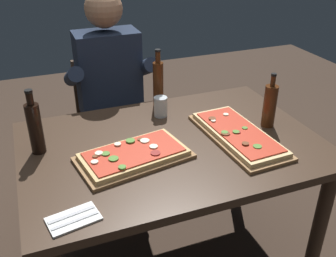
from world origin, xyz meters
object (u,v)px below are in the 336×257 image
Objects in this scene: tumbler_near_camera at (161,107)px; vinegar_bottle_green at (158,83)px; pizza_rectangular_front at (134,155)px; diner_chair at (110,118)px; dining_table at (172,159)px; pizza_rectangular_left at (238,135)px; wine_bottle_dark at (270,105)px; seated_diner at (111,89)px; oil_bottle_amber at (35,127)px.

vinegar_bottle_green is at bearing 75.60° from tumbler_near_camera.
tumbler_near_camera is (0.26, 0.36, 0.03)m from pizza_rectangular_front.
pizza_rectangular_front is at bearing -95.86° from diner_chair.
pizza_rectangular_left reaches higher than dining_table.
pizza_rectangular_front is 0.57m from vinegar_bottle_green.
diner_chair is (-0.43, 0.93, -0.27)m from pizza_rectangular_left.
tumbler_near_camera is at bearing 80.36° from dining_table.
wine_bottle_dark is (0.73, 0.06, 0.09)m from pizza_rectangular_front.
diner_chair reaches higher than tumbler_near_camera.
seated_diner is (-0.11, 0.74, 0.10)m from dining_table.
dining_table is 4.27× the size of vinegar_bottle_green.
wine_bottle_dark is 1.14m from diner_chair.
oil_bottle_amber reaches higher than pizza_rectangular_front.
vinegar_bottle_green is 0.40m from seated_diner.
wine_bottle_dark is 2.63× the size of tumbler_near_camera.
wine_bottle_dark is 0.61m from vinegar_bottle_green.
vinegar_bottle_green is at bearing 115.71° from pizza_rectangular_left.
dining_table is 4.61× the size of oil_bottle_amber.
seated_diner is at bearing 98.79° from dining_table.
oil_bottle_amber is 0.93× the size of vinegar_bottle_green.
wine_bottle_dark is at bearing 4.59° from pizza_rectangular_front.
dining_table is 0.32m from tumbler_near_camera.
pizza_rectangular_front is 0.44m from tumbler_near_camera.
oil_bottle_amber is 0.94m from diner_chair.
pizza_rectangular_front is 0.45m from oil_bottle_amber.
seated_diner reaches higher than pizza_rectangular_left.
oil_bottle_amber is at bearing 171.92° from wine_bottle_dark.
tumbler_near_camera reaches higher than pizza_rectangular_left.
seated_diner reaches higher than tumbler_near_camera.
pizza_rectangular_left is at bearing -65.40° from diner_chair.
vinegar_bottle_green reaches higher than tumbler_near_camera.
diner_chair is at bearing 113.38° from vinegar_bottle_green.
wine_bottle_dark reaches higher than pizza_rectangular_left.
pizza_rectangular_left is (0.52, -0.00, -0.00)m from pizza_rectangular_front.
pizza_rectangular_left is at bearing -62.28° from seated_diner.
seated_diner is at bearing 109.76° from tumbler_near_camera.
vinegar_bottle_green is at bearing 136.02° from wine_bottle_dark.
wine_bottle_dark is 0.56m from tumbler_near_camera.
wine_bottle_dark is (0.52, -0.02, 0.21)m from dining_table.
vinegar_bottle_green reaches higher than pizza_rectangular_front.
pizza_rectangular_front is at bearing 179.83° from pizza_rectangular_left.
vinegar_bottle_green is 0.38× the size of diner_chair.
pizza_rectangular_front is (-0.21, -0.07, 0.12)m from dining_table.
dining_table is 0.56m from wine_bottle_dark.
vinegar_bottle_green is 0.15m from tumbler_near_camera.
dining_table is 1.05× the size of seated_diner.
oil_bottle_amber is at bearing -167.43° from tumbler_near_camera.
pizza_rectangular_front is 0.91× the size of pizza_rectangular_left.
tumbler_near_camera is at bearing -74.16° from diner_chair.
dining_table is at bearing -99.64° from tumbler_near_camera.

